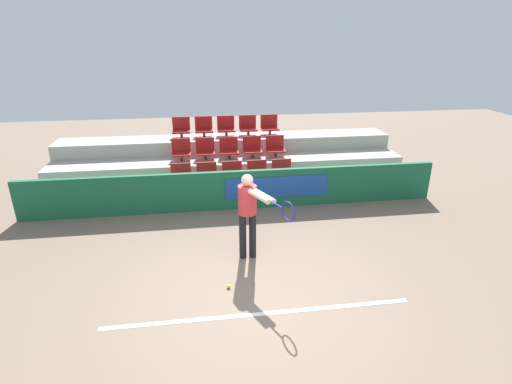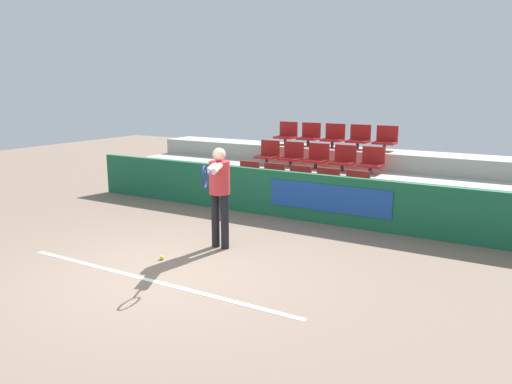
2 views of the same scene
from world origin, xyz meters
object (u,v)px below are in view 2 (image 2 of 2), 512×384
stadium_chair_4 (356,187)px  stadium_chair_11 (309,135)px  stadium_chair_8 (344,159)px  stadium_chair_13 (359,138)px  tennis_ball (162,258)px  stadium_chair_6 (292,155)px  stadium_chair_10 (287,134)px  stadium_chair_0 (247,175)px  stadium_chair_12 (333,137)px  stadium_chair_2 (298,181)px  stadium_chair_9 (372,161)px  tennis_player (219,187)px  stadium_chair_5 (268,153)px  stadium_chair_3 (326,184)px  stadium_chair_14 (386,139)px  stadium_chair_7 (317,157)px  stadium_chair_1 (272,178)px

stadium_chair_4 → stadium_chair_11: bearing=134.9°
stadium_chair_8 → stadium_chair_11: size_ratio=1.00×
stadium_chair_13 → tennis_ball: 6.03m
stadium_chair_11 → tennis_ball: bearing=-87.8°
tennis_ball → stadium_chair_6: bearing=92.6°
stadium_chair_6 → stadium_chair_8: same height
stadium_chair_6 → stadium_chair_10: 1.21m
stadium_chair_0 → stadium_chair_13: (1.90, 1.90, 0.77)m
stadium_chair_6 → stadium_chair_12: 1.21m
stadium_chair_6 → stadium_chair_13: (1.26, 0.95, 0.38)m
stadium_chair_2 → stadium_chair_9: (1.26, 0.95, 0.38)m
stadium_chair_12 → tennis_player: (0.05, -4.89, -0.39)m
stadium_chair_11 → tennis_player: stadium_chair_11 is taller
stadium_chair_2 → stadium_chair_11: bearing=108.4°
stadium_chair_9 → stadium_chair_12: stadium_chair_12 is taller
stadium_chair_0 → stadium_chair_5: size_ratio=1.00×
stadium_chair_9 → stadium_chair_10: bearing=159.4°
stadium_chair_12 → stadium_chair_3: bearing=-71.6°
stadium_chair_14 → stadium_chair_7: bearing=-143.0°
stadium_chair_11 → stadium_chair_7: bearing=-56.4°
stadium_chair_0 → stadium_chair_9: size_ratio=1.00×
stadium_chair_10 → stadium_chair_12: bearing=0.0°
stadium_chair_14 → stadium_chair_12: bearing=180.0°
stadium_chair_9 → stadium_chair_1: bearing=-153.3°
stadium_chair_4 → stadium_chair_9: bearing=90.0°
stadium_chair_9 → tennis_player: size_ratio=0.34×
stadium_chair_3 → stadium_chair_10: stadium_chair_10 is taller
stadium_chair_14 → stadium_chair_2: bearing=-123.6°
stadium_chair_9 → stadium_chair_12: (-1.26, 0.95, 0.38)m
stadium_chair_6 → stadium_chair_11: size_ratio=1.00×
stadium_chair_8 → stadium_chair_10: stadium_chair_10 is taller
stadium_chair_1 → stadium_chair_10: (-0.63, 1.90, 0.77)m
stadium_chair_2 → stadium_chair_3: size_ratio=1.00×
stadium_chair_2 → stadium_chair_1: bearing=180.0°
stadium_chair_2 → tennis_player: tennis_player is taller
stadium_chair_13 → tennis_player: 4.94m
stadium_chair_4 → stadium_chair_12: bearing=123.6°
stadium_chair_10 → stadium_chair_2: bearing=-56.4°
stadium_chair_6 → stadium_chair_9: same height
stadium_chair_8 → tennis_player: bearing=-98.4°
stadium_chair_1 → stadium_chair_3: size_ratio=1.00×
stadium_chair_0 → stadium_chair_4: 2.53m
stadium_chair_14 → tennis_ball: size_ratio=8.46×
stadium_chair_0 → stadium_chair_6: stadium_chair_6 is taller
stadium_chair_13 → tennis_ball: size_ratio=8.46×
stadium_chair_5 → stadium_chair_14: size_ratio=1.00×
stadium_chair_5 → stadium_chair_6: bearing=0.0°
stadium_chair_0 → stadium_chair_6: (0.63, 0.95, 0.38)m
stadium_chair_2 → stadium_chair_3: 0.63m
stadium_chair_8 → stadium_chair_11: stadium_chair_11 is taller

